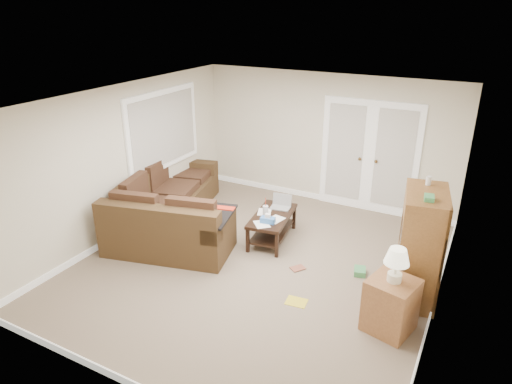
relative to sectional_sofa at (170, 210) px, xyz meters
The scene contains 17 objects.
floor 1.95m from the sectional_sofa, ahead, with size 5.50×5.50×0.00m, color gray.
ceiling 2.88m from the sectional_sofa, ahead, with size 5.00×5.50×0.02m, color silver.
wall_left 1.12m from the sectional_sofa, 152.86° to the right, with size 0.02×5.50×2.50m, color beige.
wall_right 4.49m from the sectional_sofa, ahead, with size 0.02×5.50×2.50m, color beige.
wall_back 3.21m from the sectional_sofa, 52.17° to the left, with size 5.00×0.02×2.50m, color beige.
wall_front 3.71m from the sectional_sofa, 58.24° to the right, with size 5.00×0.02×2.50m, color beige.
baseboards 1.94m from the sectional_sofa, ahead, with size 5.00×5.50×0.10m, color white, non-canonical shape.
french_doors 3.71m from the sectional_sofa, 41.22° to the left, with size 1.80×0.05×2.13m.
window_left 1.49m from the sectional_sofa, 129.55° to the left, with size 0.05×1.92×1.42m.
sectional_sofa is the anchor object (origin of this frame).
coffee_table 1.80m from the sectional_sofa, 16.08° to the left, with size 0.72×1.19×0.76m.
tv_armoire 4.11m from the sectional_sofa, ahead, with size 0.67×1.01×1.61m.
side_cabinet 4.05m from the sectional_sofa, 12.56° to the right, with size 0.63×0.63×1.11m.
space_heater 4.61m from the sectional_sofa, 27.68° to the left, with size 0.11×0.09×0.27m, color silver.
floor_magazine 2.94m from the sectional_sofa, 18.35° to the right, with size 0.28×0.22×0.01m, color yellow.
floor_greenbox 3.33m from the sectional_sofa, ahead, with size 0.16×0.22×0.09m, color #418F51.
floor_book 2.43m from the sectional_sofa, ahead, with size 0.15×0.21×0.02m, color brown.
Camera 1 is at (2.74, -5.29, 3.68)m, focal length 32.00 mm.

